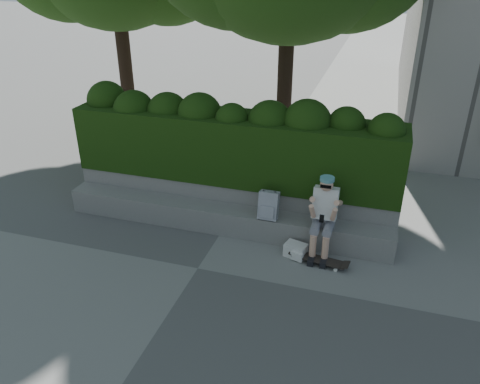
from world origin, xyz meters
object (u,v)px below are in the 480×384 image
(skateboard, at_px, (319,260))
(backpack_plaid, at_px, (269,205))
(person, at_px, (324,213))
(backpack_ground, at_px, (296,250))

(skateboard, xyz_separation_m, backpack_plaid, (-0.97, 0.45, 0.62))
(person, xyz_separation_m, skateboard, (0.02, -0.36, -0.68))
(skateboard, height_order, backpack_plaid, backpack_plaid)
(skateboard, bearing_deg, backpack_plaid, 163.14)
(person, distance_m, backpack_ground, 0.79)
(person, xyz_separation_m, backpack_plaid, (-0.95, 0.08, -0.06))
(person, bearing_deg, backpack_plaid, 175.08)
(skateboard, height_order, backpack_ground, backpack_ground)
(backpack_plaid, relative_size, backpack_ground, 1.40)
(backpack_ground, bearing_deg, person, 47.82)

